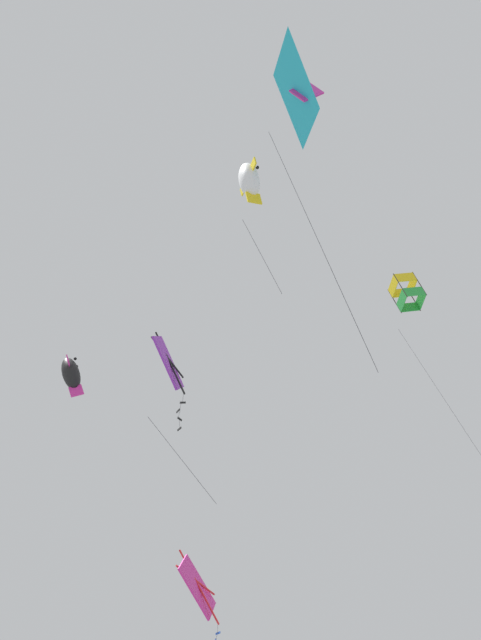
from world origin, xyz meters
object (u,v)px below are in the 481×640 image
kite_delta_mid_left (298,91)px  kite_diamond_highest (168,363)px  kite_fish_near_left (71,374)px  kite_fish_low_drifter (249,180)px  kite_diamond_upper_right (197,587)px  kite_box_near_right (407,293)px

kite_delta_mid_left → kite_diamond_highest: bearing=-144.2°
kite_fish_near_left → kite_fish_low_drifter: bearing=37.9°
kite_fish_low_drifter → kite_diamond_upper_right: bearing=168.7°
kite_diamond_upper_right → kite_fish_near_left: bearing=-41.3°
kite_diamond_highest → kite_diamond_upper_right: bearing=174.9°
kite_diamond_highest → kite_fish_low_drifter: (1.87, 6.07, 1.07)m
kite_fish_near_left → kite_diamond_upper_right: 7.72m
kite_diamond_highest → kite_fish_near_left: bearing=-108.5°
kite_fish_low_drifter → kite_diamond_upper_right: size_ratio=1.08×
kite_fish_near_left → kite_delta_mid_left: (0.12, 11.13, 2.37)m
kite_fish_near_left → kite_box_near_right: bearing=110.6°
kite_fish_low_drifter → kite_fish_near_left: bearing=-161.4°
kite_fish_near_left → kite_diamond_upper_right: kite_fish_near_left is taller
kite_fish_low_drifter → kite_box_near_right: kite_box_near_right is taller
kite_diamond_highest → kite_box_near_right: (-11.08, 1.22, 9.94)m
kite_box_near_right → kite_diamond_upper_right: (7.18, -4.61, -14.49)m
kite_fish_low_drifter → kite_delta_mid_left: (-0.13, 1.95, 2.13)m
kite_delta_mid_left → kite_box_near_right: 16.01m
kite_diamond_highest → kite_fish_low_drifter: 6.44m
kite_diamond_highest → kite_fish_low_drifter: kite_fish_low_drifter is taller
kite_fish_near_left → kite_delta_mid_left: 11.38m
kite_box_near_right → kite_diamond_upper_right: kite_box_near_right is taller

